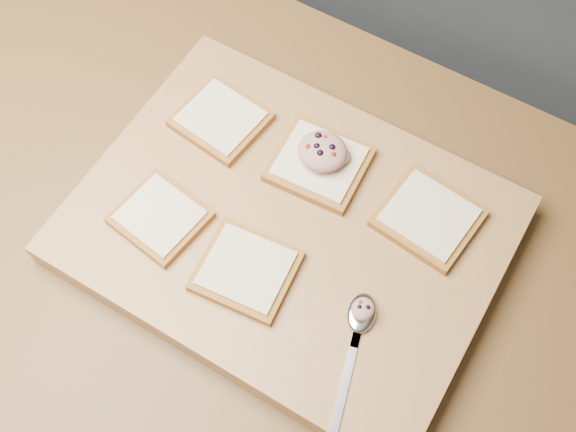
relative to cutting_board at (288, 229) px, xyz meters
name	(u,v)px	position (x,y,z in m)	size (l,w,h in m)	color
ground	(242,374)	(-0.12, -0.02, -0.92)	(4.00, 4.00, 0.00)	#515459
island_counter	(229,313)	(-0.12, -0.02, -0.47)	(2.00, 0.80, 0.90)	slate
cutting_board	(288,229)	(0.00, 0.00, 0.00)	(0.55, 0.42, 0.04)	tan
bread_far_left	(221,119)	(-0.16, 0.09, 0.03)	(0.13, 0.12, 0.02)	#A2672A
bread_far_center	(319,164)	(-0.01, 0.10, 0.03)	(0.13, 0.12, 0.02)	#A2672A
bread_far_right	(428,217)	(0.16, 0.10, 0.03)	(0.13, 0.12, 0.02)	#A2672A
bread_near_left	(160,217)	(-0.15, -0.08, 0.03)	(0.12, 0.11, 0.02)	#A2672A
bread_near_center	(246,270)	(-0.01, -0.09, 0.03)	(0.13, 0.12, 0.02)	#A2672A
tuna_salad_dollop	(323,151)	(-0.01, 0.10, 0.06)	(0.07, 0.06, 0.03)	tan
spoon	(359,323)	(0.15, -0.08, 0.03)	(0.07, 0.18, 0.01)	silver
spoon_salad	(363,309)	(0.14, -0.06, 0.04)	(0.03, 0.03, 0.02)	tan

